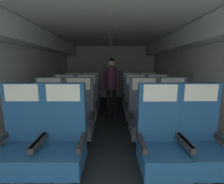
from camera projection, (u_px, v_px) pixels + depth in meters
name	position (u px, v px, depth m)	size (l,w,h in m)	color
ground	(111.00, 125.00, 3.65)	(3.89, 6.75, 0.02)	#23282D
fuselage_shell	(111.00, 55.00, 3.64)	(3.77, 6.40, 2.20)	silver
seat_a_left_window	(22.00, 143.00, 1.83)	(0.52, 0.52, 1.18)	#38383D
seat_a_left_aisle	(63.00, 143.00, 1.83)	(0.52, 0.52, 1.18)	#38383D
seat_a_right_aisle	(201.00, 142.00, 1.83)	(0.52, 0.52, 1.18)	#38383D
seat_a_right_window	(160.00, 143.00, 1.82)	(0.52, 0.52, 1.18)	#38383D
seat_b_left_window	(49.00, 119.00, 2.65)	(0.52, 0.52, 1.18)	#38383D
seat_b_left_aisle	(79.00, 118.00, 2.67)	(0.52, 0.52, 1.18)	#38383D
seat_b_right_aisle	(173.00, 118.00, 2.68)	(0.52, 0.52, 1.18)	#38383D
seat_b_right_window	(144.00, 118.00, 2.67)	(0.52, 0.52, 1.18)	#38383D
seat_c_left_window	(65.00, 106.00, 3.50)	(0.52, 0.52, 1.18)	#38383D
seat_c_left_aisle	(86.00, 105.00, 3.51)	(0.52, 0.52, 1.18)	#38383D
seat_c_right_aisle	(158.00, 105.00, 3.52)	(0.52, 0.52, 1.18)	#38383D
seat_c_right_window	(136.00, 105.00, 3.52)	(0.52, 0.52, 1.18)	#38383D
seat_d_left_window	(73.00, 98.00, 4.35)	(0.52, 0.52, 1.18)	#38383D
seat_d_left_aisle	(91.00, 98.00, 4.35)	(0.52, 0.52, 1.18)	#38383D
seat_d_right_aisle	(148.00, 97.00, 4.37)	(0.52, 0.52, 1.18)	#38383D
seat_d_right_window	(131.00, 98.00, 4.34)	(0.52, 0.52, 1.18)	#38383D
flight_attendant	(111.00, 81.00, 4.23)	(0.43, 0.28, 1.56)	black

